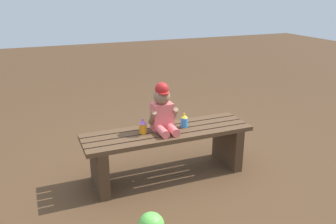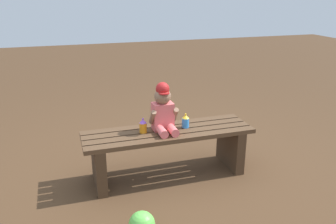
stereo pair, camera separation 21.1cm
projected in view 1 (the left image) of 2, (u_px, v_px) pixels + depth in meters
The scene contains 5 objects.
ground_plane at pixel (168, 175), 3.04m from camera, with size 16.00×16.00×0.00m, color #4C331E.
park_bench at pixel (168, 145), 2.94m from camera, with size 1.41×0.40×0.42m.
child_figure at pixel (163, 110), 2.84m from camera, with size 0.23×0.27×0.40m.
sippy_cup_left at pixel (143, 127), 2.82m from camera, with size 0.06×0.06×0.12m.
sippy_cup_right at pixel (184, 120), 2.95m from camera, with size 0.06×0.06×0.12m.
Camera 1 is at (-1.01, -2.48, 1.52)m, focal length 37.33 mm.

